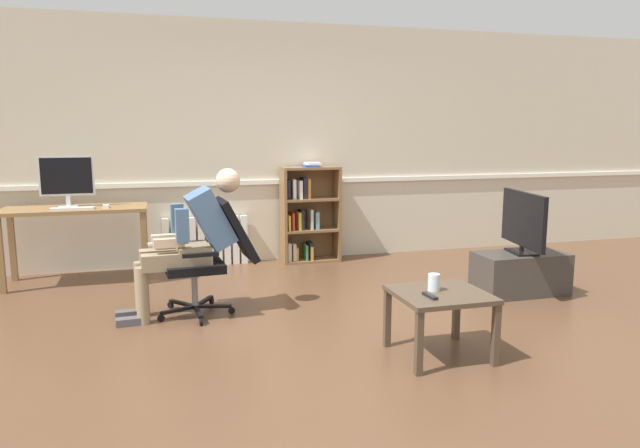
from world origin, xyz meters
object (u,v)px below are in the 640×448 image
at_px(tv_stand, 520,273).
at_px(person_seated, 190,238).
at_px(coffee_table, 440,302).
at_px(keyboard, 72,208).
at_px(bookshelf, 307,214).
at_px(office_chair, 213,252).
at_px(computer_mouse, 106,206).
at_px(tv_screen, 523,221).
at_px(spare_remote, 430,296).
at_px(drinking_glass, 434,282).
at_px(imac_monitor, 67,178).
at_px(radiator, 206,241).
at_px(computer_desk, 76,219).

bearing_deg(tv_stand, person_seated, 176.29).
height_order(person_seated, coffee_table, person_seated).
xyz_separation_m(keyboard, coffee_table, (2.58, -2.59, -0.39)).
xyz_separation_m(bookshelf, office_chair, (-1.23, -1.65, -0.03)).
xyz_separation_m(computer_mouse, bookshelf, (2.14, 0.41, -0.22)).
relative_size(computer_mouse, tv_screen, 0.12).
distance_m(office_chair, spare_remote, 1.92).
bearing_deg(drinking_glass, person_seated, 139.00).
distance_m(imac_monitor, radiator, 1.59).
bearing_deg(computer_mouse, person_seated, -59.83).
relative_size(keyboard, radiator, 0.42).
relative_size(imac_monitor, tv_screen, 0.63).
height_order(bookshelf, drinking_glass, bookshelf).
bearing_deg(person_seated, coffee_table, 44.35).
distance_m(computer_desk, radiator, 1.40).
xyz_separation_m(keyboard, tv_stand, (4.01, -1.43, -0.57)).
xyz_separation_m(tv_screen, coffee_table, (-1.44, -1.17, -0.30)).
xyz_separation_m(person_seated, spare_remote, (1.42, -1.45, -0.19)).
relative_size(drinking_glass, spare_remote, 0.77).
height_order(coffee_table, spare_remote, spare_remote).
relative_size(computer_mouse, office_chair, 0.10).
bearing_deg(tv_stand, drinking_glass, -142.48).
distance_m(bookshelf, tv_stand, 2.46).
relative_size(keyboard, coffee_table, 0.66).
distance_m(computer_mouse, coffee_table, 3.49).
distance_m(bookshelf, radiator, 1.19).
relative_size(bookshelf, radiator, 1.22).
bearing_deg(coffee_table, radiator, 112.34).
bearing_deg(radiator, keyboard, -157.73).
xyz_separation_m(computer_mouse, tv_screen, (3.71, -1.45, -0.09)).
relative_size(imac_monitor, spare_remote, 3.44).
height_order(computer_desk, keyboard, keyboard).
distance_m(tv_screen, drinking_glass, 1.86).
xyz_separation_m(radiator, tv_stand, (2.72, -1.96, -0.08)).
bearing_deg(keyboard, office_chair, -45.14).
bearing_deg(computer_desk, person_seated, -53.21).
bearing_deg(tv_screen, tv_stand, 90.00).
distance_m(tv_stand, tv_screen, 0.49).
xyz_separation_m(imac_monitor, tv_screen, (4.08, -1.64, -0.36)).
distance_m(person_seated, coffee_table, 2.08).
distance_m(computer_mouse, person_seated, 1.45).
relative_size(bookshelf, office_chair, 1.19).
height_order(imac_monitor, keyboard, imac_monitor).
height_order(radiator, coffee_table, radiator).
xyz_separation_m(imac_monitor, keyboard, (0.06, -0.22, -0.28)).
distance_m(imac_monitor, bookshelf, 2.56).
bearing_deg(computer_desk, imac_monitor, 130.89).
bearing_deg(imac_monitor, bookshelf, 4.85).
height_order(radiator, tv_stand, radiator).
relative_size(coffee_table, spare_remote, 4.01).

